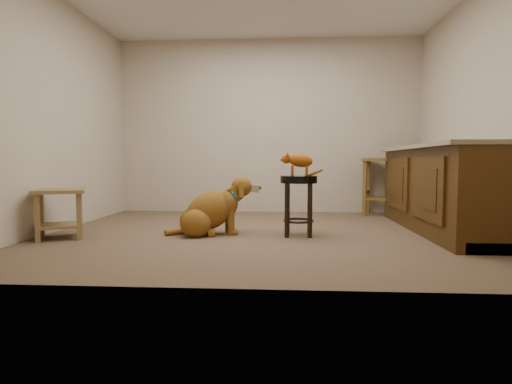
# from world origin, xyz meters

# --- Properties ---
(floor) EXTENTS (4.50, 4.00, 0.01)m
(floor) POSITION_xyz_m (0.00, 0.00, 0.00)
(floor) COLOR brown
(floor) RESTS_ON ground
(room_shell) EXTENTS (4.54, 4.04, 2.62)m
(room_shell) POSITION_xyz_m (0.00, 0.00, 1.68)
(room_shell) COLOR #BFAE9A
(room_shell) RESTS_ON ground
(cabinet_run) EXTENTS (0.70, 2.56, 0.94)m
(cabinet_run) POSITION_xyz_m (1.94, 0.30, 0.44)
(cabinet_run) COLOR #452A0C
(cabinet_run) RESTS_ON ground
(padded_stool) EXTENTS (0.38, 0.38, 0.62)m
(padded_stool) POSITION_xyz_m (0.40, -0.11, 0.44)
(padded_stool) COLOR black
(padded_stool) RESTS_ON ground
(wood_stool) EXTENTS (0.56, 0.56, 0.82)m
(wood_stool) POSITION_xyz_m (1.60, 1.70, 0.43)
(wood_stool) COLOR brown
(wood_stool) RESTS_ON ground
(side_table) EXTENTS (0.63, 0.63, 0.49)m
(side_table) POSITION_xyz_m (-1.99, -0.41, 0.32)
(side_table) COLOR olive
(side_table) RESTS_ON ground
(golden_retriever) EXTENTS (0.99, 0.57, 0.65)m
(golden_retriever) POSITION_xyz_m (-0.52, -0.10, 0.24)
(golden_retriever) COLOR brown
(golden_retriever) RESTS_ON ground
(tabby_kitten) EXTENTS (0.44, 0.15, 0.28)m
(tabby_kitten) POSITION_xyz_m (0.39, -0.11, 0.77)
(tabby_kitten) COLOR #99450F
(tabby_kitten) RESTS_ON padded_stool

